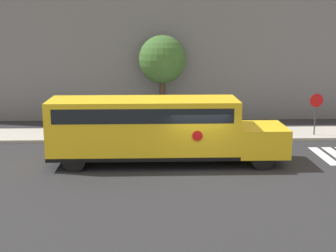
% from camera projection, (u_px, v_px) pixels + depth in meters
% --- Properties ---
extents(ground_plane, '(60.00, 60.00, 0.00)m').
position_uv_depth(ground_plane, '(199.00, 170.00, 20.53)').
color(ground_plane, '#28282B').
extents(sidewalk_strip, '(44.00, 3.00, 0.15)m').
position_uv_depth(sidewalk_strip, '(188.00, 134.00, 26.86)').
color(sidewalk_strip, '#B2ADA3').
rests_on(sidewalk_strip, ground).
extents(building_backdrop, '(32.00, 4.00, 9.21)m').
position_uv_depth(building_backdrop, '(181.00, 49.00, 32.26)').
color(building_backdrop, slate).
rests_on(building_backdrop, ground).
extents(school_bus, '(10.63, 2.57, 2.99)m').
position_uv_depth(school_bus, '(155.00, 127.00, 21.09)').
color(school_bus, yellow).
rests_on(school_bus, ground).
extents(stop_sign, '(0.75, 0.10, 2.49)m').
position_uv_depth(stop_sign, '(316.00, 108.00, 26.08)').
color(stop_sign, '#38383A').
rests_on(stop_sign, ground).
extents(tree_near_sidewalk, '(3.04, 3.04, 5.61)m').
position_uv_depth(tree_near_sidewalk, '(162.00, 60.00, 29.66)').
color(tree_near_sidewalk, '#423323').
rests_on(tree_near_sidewalk, ground).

